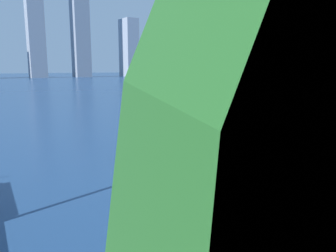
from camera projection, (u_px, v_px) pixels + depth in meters
dock_pier at (315, 233)px, 8.12m from camera, size 28.00×2.80×0.60m
sailboat_navy at (282, 138)px, 18.98m from camera, size 3.20×9.58×9.65m
sailboat_orange at (179, 160)px, 14.41m from camera, size 2.57×9.14×11.54m
person_yellow_shirt at (175, 231)px, 6.12m from camera, size 0.26×0.60×1.65m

